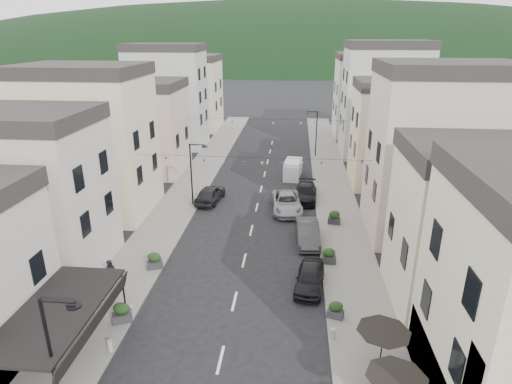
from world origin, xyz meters
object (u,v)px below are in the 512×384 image
at_px(pedestrian_a, 82,300).
at_px(delivery_van, 293,169).
at_px(parked_car_a, 310,278).
at_px(pedestrian_b, 110,272).
at_px(parked_car_c, 287,202).
at_px(parked_car_d, 306,193).
at_px(parked_car_b, 308,233).
at_px(parked_car_e, 210,194).

bearing_deg(pedestrian_a, delivery_van, 44.43).
relative_size(parked_car_a, pedestrian_b, 2.51).
bearing_deg(parked_car_c, parked_car_d, 51.20).
relative_size(parked_car_b, delivery_van, 1.09).
bearing_deg(parked_car_e, delivery_van, -125.80).
distance_m(parked_car_a, pedestrian_a, 13.71).
bearing_deg(parked_car_d, delivery_van, 104.45).
distance_m(parked_car_a, pedestrian_b, 12.81).
bearing_deg(parked_car_a, pedestrian_a, -154.92).
bearing_deg(parked_car_c, pedestrian_b, -134.94).
bearing_deg(parked_car_e, parked_car_a, 130.92).
height_order(parked_car_d, parked_car_e, parked_car_e).
bearing_deg(pedestrian_b, parked_car_d, 83.07).
xyz_separation_m(parked_car_a, parked_car_b, (0.00, 6.41, 0.07)).
relative_size(parked_car_c, pedestrian_a, 2.89).
bearing_deg(parked_car_d, pedestrian_a, -120.34).
xyz_separation_m(parked_car_c, delivery_van, (0.43, 9.72, 0.22)).
bearing_deg(pedestrian_a, parked_car_d, 34.53).
bearing_deg(pedestrian_a, parked_car_b, 17.40).
xyz_separation_m(parked_car_e, pedestrian_a, (-3.84, -18.27, 0.28)).
distance_m(pedestrian_a, pedestrian_b, 3.28).
distance_m(parked_car_d, parked_car_e, 9.29).
bearing_deg(parked_car_a, parked_car_d, 97.11).
bearing_deg(pedestrian_a, pedestrian_b, 63.51).
distance_m(parked_car_c, pedestrian_b, 17.42).
xyz_separation_m(delivery_van, pedestrian_a, (-11.67, -26.53, 0.09)).
height_order(parked_car_a, pedestrian_b, pedestrian_b).
xyz_separation_m(parked_car_b, pedestrian_a, (-13.04, -10.64, 0.31)).
distance_m(parked_car_b, delivery_van, 15.95).
bearing_deg(pedestrian_b, pedestrian_a, -63.54).
bearing_deg(delivery_van, parked_car_d, -72.93).
bearing_deg(parked_car_b, parked_car_d, 86.77).
bearing_deg(delivery_van, parked_car_e, -127.57).
height_order(parked_car_d, pedestrian_b, pedestrian_b).
bearing_deg(parked_car_e, parked_car_d, -164.19).
xyz_separation_m(delivery_van, pedestrian_b, (-11.40, -23.26, -0.04)).
bearing_deg(pedestrian_b, parked_car_c, 82.09).
xyz_separation_m(parked_car_d, pedestrian_a, (-13.04, -19.58, 0.37)).
relative_size(pedestrian_a, pedestrian_b, 1.15).
bearing_deg(parked_car_d, parked_car_a, -86.69).
xyz_separation_m(parked_car_b, parked_car_d, (0.00, 8.94, -0.06)).
xyz_separation_m(parked_car_a, delivery_van, (-1.37, 22.30, 0.28)).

